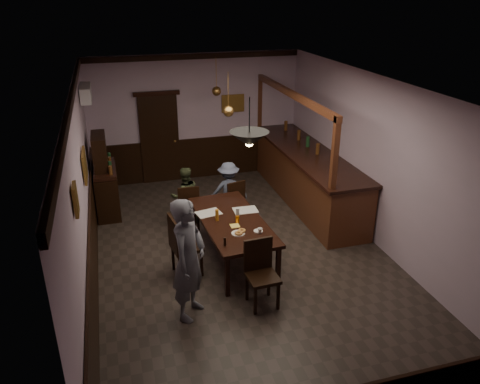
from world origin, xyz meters
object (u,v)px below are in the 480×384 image
object	(u,v)px
dining_table	(232,223)
chair_near	(261,270)
person_seated_right	(229,190)
chair_side	(181,243)
pendant_brass_mid	(228,111)
pendant_iron	(249,139)
coffee_cup	(260,230)
sideboard	(105,182)
soda_can	(237,219)
chair_far_left	(188,205)
person_standing	(189,260)
chair_far_right	(234,199)
bar_counter	(305,174)
person_seated_left	(185,196)
pendant_brass_far	(217,91)

from	to	relation	value
dining_table	chair_near	xyz separation A→B (m)	(0.08, -1.31, -0.13)
chair_near	person_seated_right	distance (m)	2.90
chair_side	chair_near	bearing A→B (deg)	-144.52
pendant_brass_mid	pendant_iron	bearing A→B (deg)	-96.39
coffee_cup	sideboard	size ratio (longest dim) A/B	0.05
coffee_cup	soda_can	world-z (taller)	soda_can
chair_far_left	coffee_cup	world-z (taller)	chair_far_left
pendant_iron	pendant_brass_mid	bearing A→B (deg)	83.61
chair_far_left	sideboard	xyz separation A→B (m)	(-1.50, 1.28, 0.16)
person_standing	pendant_brass_mid	world-z (taller)	pendant_brass_mid
coffee_cup	pendant_brass_mid	world-z (taller)	pendant_brass_mid
coffee_cup	chair_near	bearing A→B (deg)	-110.66
chair_far_right	sideboard	world-z (taller)	sideboard
sideboard	bar_counter	xyz separation A→B (m)	(4.20, -0.61, -0.05)
person_seated_left	coffee_cup	xyz separation A→B (m)	(0.85, -2.10, 0.20)
chair_near	person_seated_right	size ratio (longest dim) A/B	0.86
chair_far_left	pendant_iron	xyz separation A→B (m)	(0.59, -2.04, 1.89)
soda_can	pendant_brass_far	world-z (taller)	pendant_brass_far
sideboard	pendant_iron	distance (m)	4.28
person_standing	person_seated_left	xyz separation A→B (m)	(0.42, 2.83, -0.32)
dining_table	pendant_brass_mid	bearing A→B (deg)	77.33
chair_near	pendant_iron	xyz separation A→B (m)	(-0.03, 0.51, 1.84)
chair_far_left	soda_can	bearing A→B (deg)	115.26
chair_near	person_standing	distance (m)	1.11
pendant_iron	person_seated_right	bearing A→B (deg)	82.73
chair_far_right	pendant_iron	distance (m)	2.86
chair_near	person_seated_left	distance (m)	2.90
person_standing	bar_counter	bearing A→B (deg)	-9.43
coffee_cup	soda_can	bearing A→B (deg)	115.23
chair_side	person_seated_right	world-z (taller)	person_seated_right
pendant_brass_mid	chair_side	bearing A→B (deg)	-128.64
person_standing	sideboard	bearing A→B (deg)	50.39
pendant_brass_far	person_standing	bearing A→B (deg)	-108.49
person_seated_left	pendant_brass_mid	bearing A→B (deg)	154.65
person_seated_left	soda_can	xyz separation A→B (m)	(0.61, -1.65, 0.21)
pendant_iron	pendant_brass_mid	size ratio (longest dim) A/B	0.87
bar_counter	pendant_brass_far	xyz separation A→B (m)	(-1.69, 1.11, 1.68)
bar_counter	chair_far_right	bearing A→B (deg)	-161.38
dining_table	bar_counter	size ratio (longest dim) A/B	0.52
bar_counter	pendant_brass_mid	xyz separation A→B (m)	(-1.89, -0.67, 1.68)
chair_far_left	bar_counter	bearing A→B (deg)	-164.47
dining_table	chair_far_left	distance (m)	1.36
person_seated_right	pendant_iron	xyz separation A→B (m)	(-0.30, -2.37, 1.81)
chair_far_right	person_seated_left	distance (m)	0.96
person_seated_right	pendant_iron	size ratio (longest dim) A/B	1.67
chair_side	soda_can	xyz separation A→B (m)	(0.98, 0.14, 0.23)
bar_counter	pendant_brass_mid	size ratio (longest dim) A/B	5.40
chair_far_right	sideboard	xyz separation A→B (m)	(-2.42, 1.22, 0.17)
chair_side	pendant_brass_far	distance (m)	3.96
person_seated_right	coffee_cup	size ratio (longest dim) A/B	14.76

